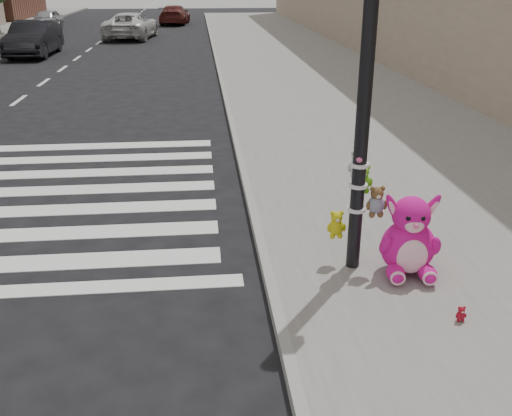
{
  "coord_description": "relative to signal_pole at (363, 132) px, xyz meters",
  "views": [
    {
      "loc": [
        0.81,
        -4.27,
        3.47
      ],
      "look_at": [
        1.46,
        2.29,
        0.75
      ],
      "focal_mm": 40.0,
      "sensor_mm": 36.0,
      "label": 1
    }
  ],
  "objects": [
    {
      "name": "car_maroon_near",
      "position": [
        -3.41,
        37.79,
        -1.16
      ],
      "size": [
        2.28,
        4.72,
        1.32
      ],
      "primitive_type": "imported",
      "rotation": [
        0.0,
        0.0,
        3.05
      ],
      "color": "#521A17",
      "rests_on": "ground"
    },
    {
      "name": "car_white_near",
      "position": [
        -5.54,
        28.17,
        -1.11
      ],
      "size": [
        2.93,
        5.36,
        1.42
      ],
      "primitive_type": "imported",
      "rotation": [
        0.0,
        0.0,
        3.03
      ],
      "color": "silver",
      "rests_on": "ground"
    },
    {
      "name": "signal_pole",
      "position": [
        0.0,
        0.0,
        0.0
      ],
      "size": [
        0.67,
        0.48,
        4.0
      ],
      "color": "black",
      "rests_on": "sidewalk_near"
    },
    {
      "name": "red_teddy",
      "position": [
        0.79,
        -1.31,
        -1.6
      ],
      "size": [
        0.12,
        0.08,
        0.17
      ],
      "primitive_type": null,
      "rotation": [
        0.0,
        0.0,
        -0.01
      ],
      "color": "#A41021",
      "rests_on": "sidewalk_near"
    },
    {
      "name": "sidewalk_near",
      "position": [
        2.39,
        8.19,
        -1.75
      ],
      "size": [
        7.0,
        80.0,
        0.14
      ],
      "primitive_type": "cube",
      "color": "slate",
      "rests_on": "ground"
    },
    {
      "name": "car_silver_deep",
      "position": [
        -11.76,
        34.88,
        -1.2
      ],
      "size": [
        1.69,
        3.75,
        1.25
      ],
      "primitive_type": "imported",
      "rotation": [
        0.0,
        0.0,
        -0.06
      ],
      "color": "#AEAEB3",
      "rests_on": "ground"
    },
    {
      "name": "pink_bunny",
      "position": [
        0.58,
        -0.24,
        -1.27
      ],
      "size": [
        0.72,
        0.8,
        1.02
      ],
      "rotation": [
        0.0,
        0.0,
        -0.12
      ],
      "color": "#D81289",
      "rests_on": "sidewalk_near"
    },
    {
      "name": "car_dark_far",
      "position": [
        -9.11,
        21.2,
        -1.06
      ],
      "size": [
        1.63,
        4.63,
        1.52
      ],
      "primitive_type": "imported",
      "rotation": [
        0.0,
        0.0,
        -0.0
      ],
      "color": "black",
      "rests_on": "ground"
    },
    {
      "name": "curb_edge",
      "position": [
        -1.06,
        8.19,
        -1.75
      ],
      "size": [
        0.12,
        80.0,
        0.15
      ],
      "primitive_type": "cube",
      "color": "gray",
      "rests_on": "ground"
    },
    {
      "name": "ground",
      "position": [
        -2.61,
        -1.81,
        -1.82
      ],
      "size": [
        120.0,
        120.0,
        0.0
      ],
      "primitive_type": "plane",
      "color": "black",
      "rests_on": "ground"
    }
  ]
}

